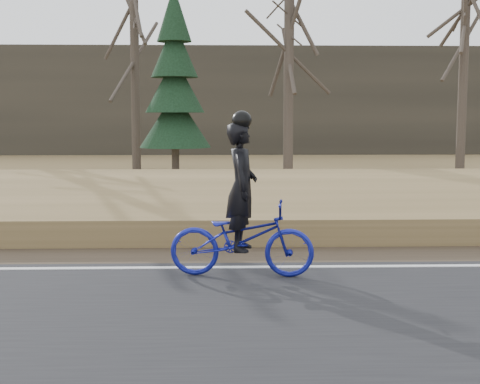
{
  "coord_description": "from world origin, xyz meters",
  "views": [
    {
      "loc": [
        -5.8,
        -9.04,
        2.2
      ],
      "look_at": [
        -5.51,
        0.5,
        1.1
      ],
      "focal_mm": 50.0,
      "sensor_mm": 36.0,
      "label": 1
    }
  ],
  "objects": [
    {
      "name": "ballast",
      "position": [
        0.0,
        8.0,
        0.23
      ],
      "size": [
        120.0,
        3.0,
        0.45
      ],
      "primitive_type": "cube",
      "color": "slate",
      "rests_on": "ground"
    },
    {
      "name": "railroad",
      "position": [
        0.0,
        8.0,
        0.53
      ],
      "size": [
        120.0,
        2.4,
        0.29
      ],
      "color": "black",
      "rests_on": "ballast"
    },
    {
      "name": "treeline_backdrop",
      "position": [
        0.0,
        30.0,
        3.0
      ],
      "size": [
        120.0,
        4.0,
        6.0
      ],
      "primitive_type": "cube",
      "color": "#383328",
      "rests_on": "ground"
    },
    {
      "name": "cyclist",
      "position": [
        -5.51,
        -0.29,
        0.75
      ],
      "size": [
        1.98,
        0.88,
        2.2
      ],
      "rotation": [
        0.0,
        0.0,
        1.46
      ],
      "color": "navy",
      "rests_on": "road"
    },
    {
      "name": "bare_tree_left",
      "position": [
        -9.17,
        18.01,
        4.39
      ],
      "size": [
        0.36,
        0.36,
        8.78
      ],
      "primitive_type": "cylinder",
      "color": "#473E34",
      "rests_on": "ground"
    },
    {
      "name": "bare_tree_near_left",
      "position": [
        -3.37,
        14.71,
        3.95
      ],
      "size": [
        0.36,
        0.36,
        7.89
      ],
      "primitive_type": "cylinder",
      "color": "#473E34",
      "rests_on": "ground"
    },
    {
      "name": "bare_tree_center",
      "position": [
        3.73,
        17.16,
        4.69
      ],
      "size": [
        0.36,
        0.36,
        9.38
      ],
      "primitive_type": "cylinder",
      "color": "#473E34",
      "rests_on": "ground"
    },
    {
      "name": "conifer",
      "position": [
        -7.43,
        15.41,
        3.23
      ],
      "size": [
        2.6,
        2.6,
        6.83
      ],
      "color": "#473E34",
      "rests_on": "ground"
    }
  ]
}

